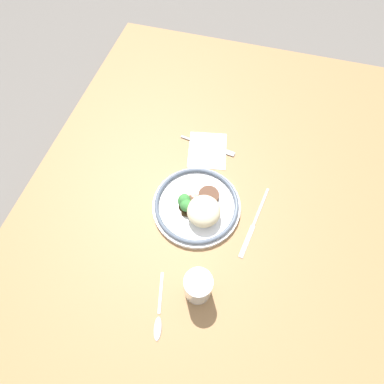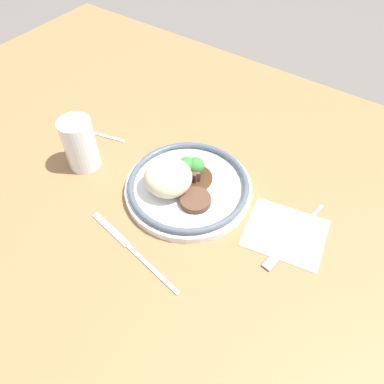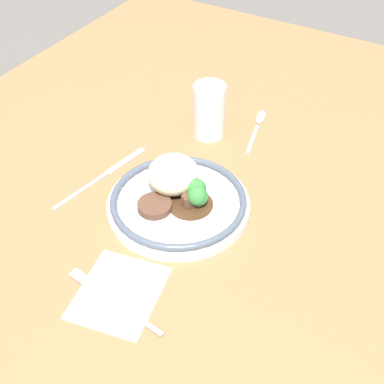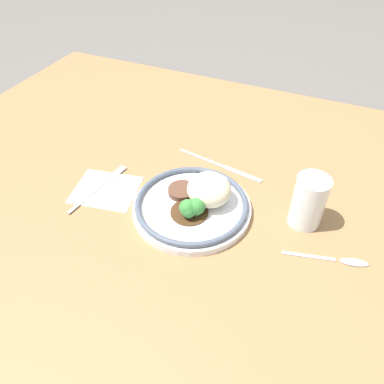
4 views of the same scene
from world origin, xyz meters
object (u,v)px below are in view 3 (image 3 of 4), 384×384
at_px(juice_glass, 209,113).
at_px(spoon, 259,122).
at_px(fork, 106,295).
at_px(knife, 105,175).
at_px(plate, 178,196).

height_order(juice_glass, spoon, juice_glass).
relative_size(fork, knife, 0.81).
relative_size(juice_glass, spoon, 0.72).
bearing_deg(knife, plate, -80.38).
bearing_deg(plate, juice_glass, 15.15).
relative_size(plate, spoon, 1.59).
distance_m(plate, spoon, 0.30).
height_order(plate, spoon, plate).
height_order(juice_glass, fork, juice_glass).
bearing_deg(knife, fork, -132.60).
bearing_deg(spoon, plate, 163.88).
xyz_separation_m(fork, knife, (0.22, 0.17, -0.00)).
bearing_deg(juice_glass, knife, 154.28).
relative_size(plate, fork, 1.36).
xyz_separation_m(juice_glass, knife, (-0.21, 0.10, -0.05)).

